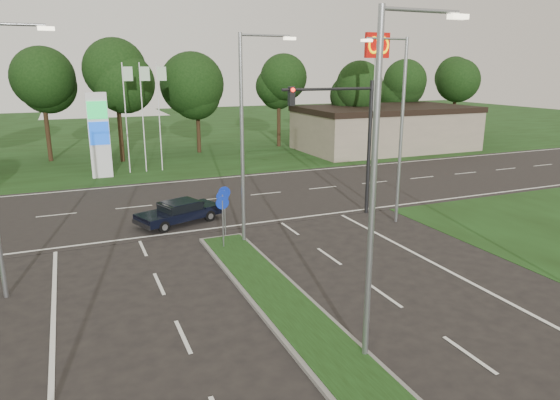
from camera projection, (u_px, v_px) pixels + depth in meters
name	position (u px, v px, depth m)	size (l,w,h in m)	color
verge_far	(126.00, 137.00, 56.79)	(160.00, 50.00, 0.02)	black
cross_road	(187.00, 202.00, 29.21)	(160.00, 12.00, 0.02)	black
commercial_building	(385.00, 129.00, 47.70)	(16.00, 9.00, 4.00)	gray
streetlight_median_near	(381.00, 174.00, 12.28)	(2.53, 0.22, 9.00)	gray
streetlight_median_far	(246.00, 129.00, 21.18)	(2.53, 0.22, 9.00)	gray
streetlight_right_far	(399.00, 122.00, 24.13)	(2.53, 0.22, 9.00)	gray
traffic_signal	(348.00, 128.00, 25.40)	(5.10, 0.42, 7.00)	black
median_signs	(223.00, 206.00, 22.02)	(1.16, 1.76, 2.38)	gray
gas_pylon	(102.00, 133.00, 35.01)	(5.80, 1.26, 8.00)	silver
mcdonalds_sign	(377.00, 63.00, 41.07)	(2.20, 0.47, 10.40)	silver
treeline_far	(141.00, 78.00, 41.68)	(6.00, 6.00, 9.90)	black
navy_sedan	(179.00, 212.00, 25.04)	(4.47, 3.02, 1.14)	black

